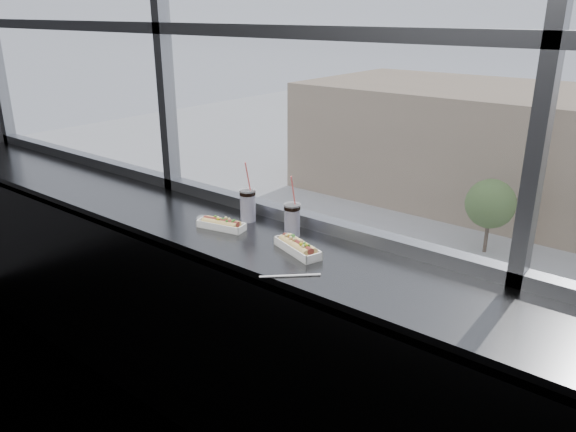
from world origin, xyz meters
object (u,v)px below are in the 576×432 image
Objects in this scene: car_near_b at (421,333)px; soda_cup_left at (248,204)px; hotdog_tray_left at (221,224)px; loose_straw at (290,276)px; wrapper at (205,218)px; soda_cup_right at (292,218)px; tree_left at (490,204)px; hotdog_tray_right at (297,247)px.

soda_cup_left is at bearing -160.12° from car_near_b.
hotdog_tray_left is 0.62m from loose_straw.
soda_cup_left reaches higher than hotdog_tray_left.
wrapper is at bearing 157.39° from hotdog_tray_left.
hotdog_tray_left is 0.85× the size of soda_cup_right.
loose_straw is 31.08m from tree_left.
loose_straw is 0.04× the size of car_near_b.
car_near_b is (-6.29, 16.15, -10.98)m from soda_cup_right.
hotdog_tray_right is 0.06× the size of tree_left.
car_near_b is at bearing 109.71° from wrapper.
wrapper is 20.44m from car_near_b.
tree_left reaches higher than car_near_b.
hotdog_tray_right reaches higher than loose_straw.
hotdog_tray_left is 0.15m from wrapper.
car_near_b is 12.26m from tree_left.
tree_left is at bearing 93.21° from hotdog_tray_left.
car_near_b is at bearing -81.34° from tree_left.
loose_straw is 0.76m from wrapper.
hotdog_tray_right is 1.13× the size of loose_straw.
hotdog_tray_right reaches higher than hotdog_tray_left.
wrapper reaches higher than tree_left.
tree_left is at bearing 106.09° from soda_cup_right.
hotdog_tray_right is at bearing -1.79° from wrapper.
soda_cup_left reaches higher than tree_left.
hotdog_tray_left is at bearing -155.99° from soda_cup_right.
hotdog_tray_right is at bearing -11.27° from hotdog_tray_left.
wrapper is 30.69m from tree_left.
loose_straw is (0.58, -0.20, -0.02)m from hotdog_tray_left.
soda_cup_right reaches higher than car_near_b.
soda_cup_left is 1.04× the size of soda_cup_right.
loose_straw is at bearing -73.61° from tree_left.
hotdog_tray_right reaches higher than car_near_b.
tree_left is (-8.38, 28.50, -9.16)m from loose_straw.
tree_left is at bearing 62.43° from loose_straw.
soda_cup_right is at bearing 14.16° from wrapper.
loose_straw is 2.49× the size of wrapper.
soda_cup_right is (0.32, 0.14, 0.06)m from hotdog_tray_left.
loose_straw is at bearing -33.12° from soda_cup_left.
soda_cup_left is at bearing 102.92° from loose_straw.
hotdog_tray_left is at bearing 117.02° from loose_straw.
hotdog_tray_right reaches higher than wrapper.
hotdog_tray_left is at bearing -10.42° from wrapper.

